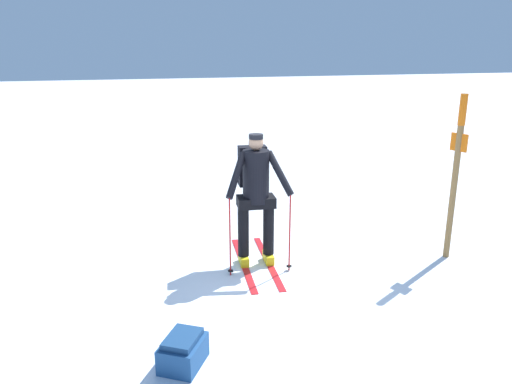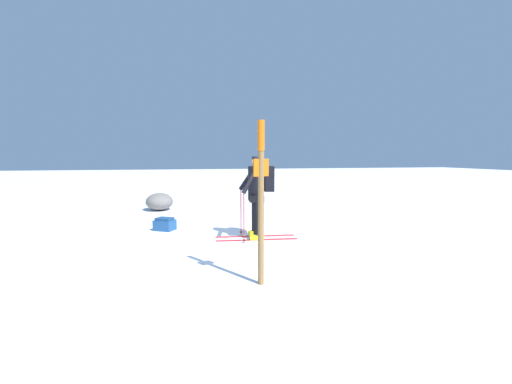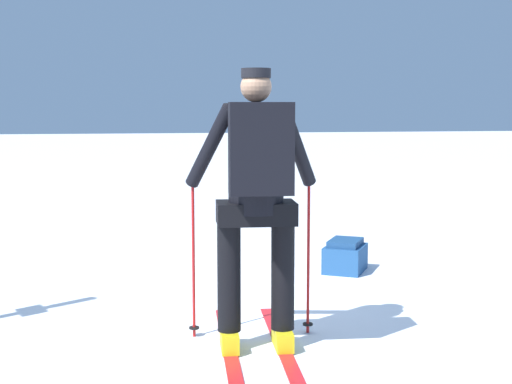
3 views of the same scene
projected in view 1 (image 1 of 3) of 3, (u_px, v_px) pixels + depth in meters
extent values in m
plane|color=white|center=(269.00, 290.00, 6.13)|extent=(80.00, 80.00, 0.00)
cube|color=red|center=(268.00, 262.00, 6.90)|extent=(0.25, 1.78, 0.01)
cube|color=yellow|center=(268.00, 258.00, 6.88)|extent=(0.14, 0.31, 0.12)
cylinder|color=black|center=(269.00, 228.00, 6.76)|extent=(0.15, 0.15, 0.76)
cube|color=red|center=(244.00, 264.00, 6.84)|extent=(0.25, 1.78, 0.01)
cube|color=yellow|center=(244.00, 259.00, 6.82)|extent=(0.14, 0.31, 0.12)
cylinder|color=black|center=(243.00, 229.00, 6.70)|extent=(0.15, 0.15, 0.76)
cube|color=black|center=(256.00, 202.00, 6.62)|extent=(0.52, 0.34, 0.14)
cylinder|color=black|center=(256.00, 176.00, 6.52)|extent=(0.35, 0.35, 0.69)
sphere|color=tan|center=(256.00, 143.00, 6.40)|extent=(0.20, 0.20, 0.20)
cylinder|color=black|center=(256.00, 136.00, 6.37)|extent=(0.19, 0.19, 0.06)
cube|color=black|center=(252.00, 166.00, 6.76)|extent=(0.39, 0.23, 0.54)
cylinder|color=red|center=(290.00, 233.00, 6.51)|extent=(0.02, 0.02, 1.06)
cylinder|color=black|center=(289.00, 266.00, 6.64)|extent=(0.07, 0.07, 0.01)
cylinder|color=black|center=(280.00, 173.00, 6.41)|extent=(0.32, 0.43, 0.56)
cylinder|color=red|center=(230.00, 237.00, 6.37)|extent=(0.02, 0.02, 1.06)
cylinder|color=black|center=(231.00, 271.00, 6.51)|extent=(0.07, 0.07, 0.01)
cylinder|color=black|center=(236.00, 175.00, 6.31)|extent=(0.37, 0.40, 0.56)
cube|color=navy|center=(183.00, 353.00, 4.66)|extent=(0.53, 0.57, 0.25)
cube|color=navy|center=(182.00, 339.00, 4.62)|extent=(0.44, 0.47, 0.06)
cylinder|color=olive|center=(455.00, 179.00, 6.77)|extent=(0.08, 0.08, 2.29)
cylinder|color=orange|center=(463.00, 110.00, 6.50)|extent=(0.10, 0.10, 0.41)
cube|color=orange|center=(459.00, 142.00, 6.62)|extent=(0.11, 0.23, 0.24)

